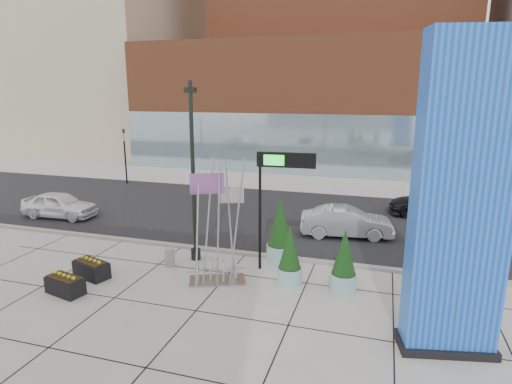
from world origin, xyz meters
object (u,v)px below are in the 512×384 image
(overhead_street_sign, at_px, (281,170))
(car_silver_mid, at_px, (346,222))
(car_white_west, at_px, (60,205))
(lamp_post, at_px, (194,190))
(public_art_sculpture, at_px, (217,250))
(concrete_bollard, at_px, (170,257))
(blue_pylon, at_px, (460,207))

(overhead_street_sign, height_order, car_silver_mid, overhead_street_sign)
(overhead_street_sign, relative_size, car_silver_mid, 1.07)
(car_white_west, bearing_deg, lamp_post, -111.72)
(public_art_sculpture, xyz_separation_m, concrete_bollard, (-2.34, 0.78, -0.84))
(public_art_sculpture, relative_size, car_silver_mid, 1.07)
(public_art_sculpture, height_order, overhead_street_sign, overhead_street_sign)
(blue_pylon, height_order, lamp_post, blue_pylon)
(overhead_street_sign, distance_m, car_white_west, 14.11)
(blue_pylon, distance_m, concrete_bollard, 10.85)
(public_art_sculpture, bearing_deg, overhead_street_sign, 16.88)
(lamp_post, xyz_separation_m, car_white_west, (-9.68, 3.35, -2.24))
(blue_pylon, bearing_deg, public_art_sculpture, 152.50)
(blue_pylon, height_order, concrete_bollard, blue_pylon)
(car_white_west, bearing_deg, concrete_bollard, -118.17)
(concrete_bollard, xyz_separation_m, overhead_street_sign, (4.29, 0.80, 3.59))
(blue_pylon, distance_m, public_art_sculpture, 8.25)
(blue_pylon, xyz_separation_m, lamp_post, (-9.12, 3.84, -1.05))
(lamp_post, height_order, car_silver_mid, lamp_post)
(lamp_post, distance_m, public_art_sculpture, 2.96)
(lamp_post, distance_m, car_white_west, 10.49)
(public_art_sculpture, relative_size, car_white_west, 1.12)
(public_art_sculpture, bearing_deg, lamp_post, 111.70)
(concrete_bollard, xyz_separation_m, car_white_west, (-8.99, 4.29, 0.33))
(concrete_bollard, relative_size, overhead_street_sign, 0.16)
(lamp_post, relative_size, public_art_sculpture, 1.57)
(lamp_post, relative_size, car_white_west, 1.75)
(lamp_post, xyz_separation_m, car_silver_mid, (5.69, 4.68, -2.24))
(blue_pylon, height_order, car_silver_mid, blue_pylon)
(blue_pylon, xyz_separation_m, concrete_bollard, (-9.81, 2.90, -3.62))
(concrete_bollard, relative_size, car_silver_mid, 0.17)
(overhead_street_sign, xyz_separation_m, car_white_west, (-13.28, 3.49, -3.26))
(blue_pylon, xyz_separation_m, public_art_sculpture, (-7.46, 2.12, -2.79))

